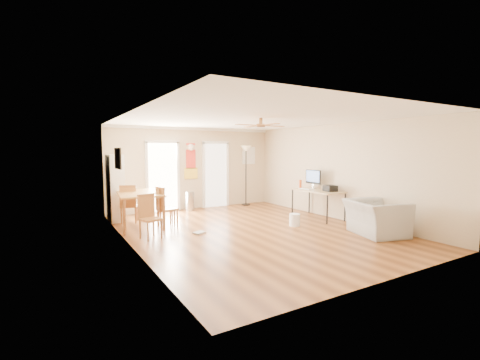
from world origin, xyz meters
TOP-DOWN VIEW (x-y plane):
  - floor at (0.00, 0.00)m, footprint 7.00×7.00m
  - ceiling at (0.00, 0.00)m, footprint 5.50×7.00m
  - wall_back at (0.00, 3.50)m, footprint 5.50×0.04m
  - wall_front at (0.00, -3.50)m, footprint 5.50×0.04m
  - wall_left at (-2.75, 0.00)m, footprint 0.04×7.00m
  - wall_right at (2.75, 0.00)m, footprint 0.04×7.00m
  - crown_molding at (0.00, 0.00)m, footprint 5.50×7.00m
  - kitchen_doorway at (-1.05, 3.48)m, footprint 0.90×0.10m
  - bathroom_doorway at (0.75, 3.48)m, footprint 0.80×0.10m
  - wall_decal at (-0.13, 3.48)m, footprint 0.46×0.03m
  - ac_grille at (2.05, 3.47)m, footprint 0.50×0.04m
  - framed_poster at (-2.73, 1.40)m, footprint 0.04×0.66m
  - ceiling_fan at (0.00, -0.30)m, footprint 1.24×1.24m
  - bookshelf at (-2.55, 2.84)m, footprint 0.60×0.87m
  - dining_table at (-2.15, 1.89)m, footprint 1.18×1.77m
  - dining_chair_right_a at (-1.60, 1.48)m, footprint 0.45×0.45m
  - dining_chair_right_b at (-1.60, 1.41)m, footprint 0.47×0.47m
  - dining_chair_near at (-2.26, 0.52)m, footprint 0.47×0.47m
  - dining_chair_far at (-2.30, 2.41)m, footprint 0.52×0.52m
  - trash_can at (-0.29, 3.18)m, footprint 0.35×0.35m
  - torchiere_lamp at (1.78, 3.22)m, footprint 0.47×0.47m
  - computer_desk at (2.34, 0.31)m, footprint 0.73×1.46m
  - imac at (2.47, 0.65)m, footprint 0.16×0.59m
  - keyboard at (2.20, 0.67)m, footprint 0.15×0.42m
  - printer at (2.45, -0.04)m, footprint 0.33×0.37m
  - orange_bottle at (2.30, 1.01)m, footprint 0.10×0.10m
  - wastebasket_a at (1.16, -0.11)m, footprint 0.27×0.27m
  - floor_cloth at (-1.19, 0.40)m, footprint 0.31×0.29m
  - armchair at (2.15, -1.71)m, footprint 1.32×1.42m

SIDE VIEW (x-z plane):
  - floor at x=0.00m, z-range 0.00..0.00m
  - floor_cloth at x=-1.19m, z-range 0.00..0.04m
  - wastebasket_a at x=1.16m, z-range 0.00..0.31m
  - trash_can at x=-0.29m, z-range 0.00..0.60m
  - armchair at x=2.15m, z-range 0.00..0.77m
  - computer_desk at x=2.34m, z-range 0.00..0.78m
  - dining_table at x=-2.15m, z-range 0.00..0.84m
  - dining_chair_near at x=-2.26m, z-range 0.00..0.94m
  - dining_chair_right_a at x=-1.60m, z-range 0.00..0.96m
  - dining_chair_far at x=-2.30m, z-range 0.00..0.99m
  - dining_chair_right_b at x=-1.60m, z-range 0.00..0.99m
  - keyboard at x=2.20m, z-range 0.78..0.80m
  - printer at x=2.45m, z-range 0.78..0.95m
  - bookshelf at x=-2.55m, z-range 0.00..1.77m
  - orange_bottle at x=2.30m, z-range 0.78..1.02m
  - torchiere_lamp at x=1.78m, z-range 0.00..2.04m
  - kitchen_doorway at x=-1.05m, z-range 0.00..2.10m
  - bathroom_doorway at x=0.75m, z-range 0.00..2.10m
  - imac at x=2.47m, z-range 0.78..1.32m
  - wall_back at x=0.00m, z-range 0.00..2.60m
  - wall_front at x=0.00m, z-range 0.00..2.60m
  - wall_left at x=-2.75m, z-range 0.00..2.60m
  - wall_right at x=2.75m, z-range 0.00..2.60m
  - wall_decal at x=-0.13m, z-range 1.00..2.10m
  - ac_grille at x=2.05m, z-range 1.40..2.00m
  - framed_poster at x=-2.73m, z-range 1.46..1.94m
  - ceiling_fan at x=0.00m, z-range 2.33..2.53m
  - crown_molding at x=0.00m, z-range 2.52..2.60m
  - ceiling at x=0.00m, z-range 2.60..2.60m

